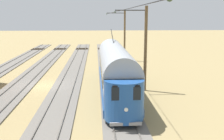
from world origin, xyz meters
name	(u,v)px	position (x,y,z in m)	size (l,w,h in m)	color
ground_plane	(44,86)	(0.00, 0.00, 0.00)	(220.00, 220.00, 0.00)	#937F51
track_streetcar_siding	(113,84)	(-7.01, -0.31, 0.05)	(2.80, 80.00, 0.18)	#666059
track_adjacent_siding	(67,84)	(-2.34, -0.31, 0.05)	(2.80, 80.00, 0.18)	#666059
track_third_siding	(21,85)	(2.34, -0.31, 0.05)	(2.80, 80.00, 0.18)	#666059
vintage_streetcar	(115,68)	(-7.01, 2.59, 2.26)	(2.65, 17.65, 5.29)	#1E4C93
catenary_pole_foreground	(124,35)	(-9.73, -15.37, 4.07)	(3.02, 0.28, 7.79)	brown
catenary_pole_mid_near	(145,47)	(-9.73, 2.22, 4.07)	(3.02, 0.28, 7.79)	brown
overhead_wire_run	(115,12)	(-7.07, 1.45, 7.25)	(2.82, 39.19, 0.18)	black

